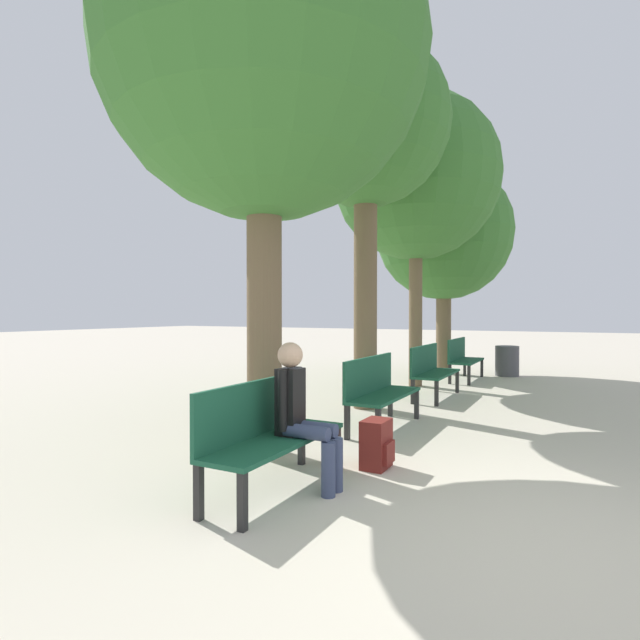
% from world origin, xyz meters
% --- Properties ---
extents(ground_plane, '(80.00, 80.00, 0.00)m').
position_xyz_m(ground_plane, '(0.00, 0.00, 0.00)').
color(ground_plane, beige).
extents(bench_row_0, '(0.50, 1.64, 0.96)m').
position_xyz_m(bench_row_0, '(-2.18, 0.14, 0.55)').
color(bench_row_0, '#195138').
rests_on(bench_row_0, ground_plane).
extents(bench_row_1, '(0.50, 1.64, 0.96)m').
position_xyz_m(bench_row_1, '(-2.18, 2.82, 0.55)').
color(bench_row_1, '#195138').
rests_on(bench_row_1, ground_plane).
extents(bench_row_2, '(0.50, 1.64, 0.96)m').
position_xyz_m(bench_row_2, '(-2.18, 5.51, 0.55)').
color(bench_row_2, '#195138').
rests_on(bench_row_2, ground_plane).
extents(bench_row_3, '(0.50, 1.64, 0.96)m').
position_xyz_m(bench_row_3, '(-2.18, 8.19, 0.55)').
color(bench_row_3, '#195138').
rests_on(bench_row_3, ground_plane).
extents(tree_row_0, '(3.65, 3.65, 6.25)m').
position_xyz_m(tree_row_0, '(-2.87, 1.12, 4.40)').
color(tree_row_0, brown).
rests_on(tree_row_0, ground_plane).
extents(tree_row_1, '(2.75, 2.75, 6.03)m').
position_xyz_m(tree_row_1, '(-2.87, 4.04, 4.59)').
color(tree_row_1, brown).
rests_on(tree_row_1, ground_plane).
extents(tree_row_2, '(3.51, 3.51, 6.20)m').
position_xyz_m(tree_row_2, '(-2.87, 6.81, 4.42)').
color(tree_row_2, brown).
rests_on(tree_row_2, ground_plane).
extents(tree_row_3, '(3.43, 3.43, 5.31)m').
position_xyz_m(tree_row_3, '(-2.87, 9.22, 3.58)').
color(tree_row_3, brown).
rests_on(tree_row_3, ground_plane).
extents(person_seated, '(0.60, 0.34, 1.30)m').
position_xyz_m(person_seated, '(-1.93, 0.32, 0.69)').
color(person_seated, '#384260').
rests_on(person_seated, ground_plane).
extents(backpack, '(0.28, 0.34, 0.49)m').
position_xyz_m(backpack, '(-1.55, 1.17, 0.24)').
color(backpack, maroon).
rests_on(backpack, ground_plane).
extents(trash_bin, '(0.56, 0.56, 0.74)m').
position_xyz_m(trash_bin, '(-1.36, 9.46, 0.37)').
color(trash_bin, '#4C4C51').
rests_on(trash_bin, ground_plane).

